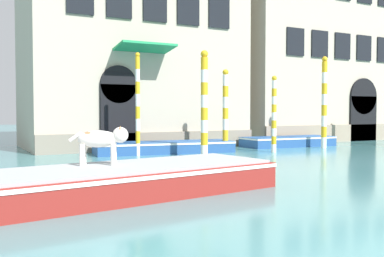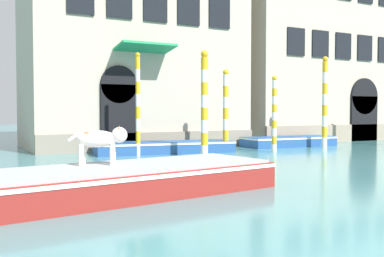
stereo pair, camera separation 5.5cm
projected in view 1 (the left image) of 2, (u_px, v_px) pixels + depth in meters
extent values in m
cube|color=gray|center=(156.00, 141.00, 21.06)|extent=(10.86, 0.16, 0.84)
cube|color=black|center=(119.00, 118.00, 20.17)|extent=(1.70, 0.14, 3.02)
cylinder|color=black|center=(119.00, 84.00, 20.11)|extent=(1.70, 0.14, 1.70)
cube|color=black|center=(188.00, 2.00, 21.61)|extent=(1.18, 0.10, 2.18)
cube|color=black|center=(219.00, 6.00, 22.43)|extent=(1.18, 0.10, 2.18)
cube|color=#1E8C51|center=(145.00, 47.00, 19.96)|extent=(2.57, 1.40, 0.29)
cube|color=#B2A893|center=(307.00, 13.00, 29.05)|extent=(11.20, 6.00, 16.28)
cube|color=gray|center=(341.00, 133.00, 26.66)|extent=(11.20, 0.16, 1.01)
cube|color=black|center=(363.00, 119.00, 27.45)|extent=(2.20, 0.14, 2.72)
cylinder|color=black|center=(363.00, 96.00, 27.40)|extent=(2.20, 0.14, 2.20)
cube|color=black|center=(295.00, 42.00, 24.79)|extent=(1.20, 0.10, 1.52)
cube|color=black|center=(320.00, 44.00, 25.63)|extent=(1.20, 0.10, 1.52)
cube|color=black|center=(342.00, 46.00, 26.46)|extent=(1.20, 0.10, 1.52)
cube|color=black|center=(364.00, 48.00, 27.30)|extent=(1.20, 0.10, 1.52)
cube|color=black|center=(384.00, 50.00, 28.14)|extent=(1.20, 0.10, 1.52)
cube|color=maroon|center=(116.00, 183.00, 9.66)|extent=(7.61, 3.39, 0.59)
cube|color=white|center=(116.00, 172.00, 9.65)|extent=(7.64, 3.43, 0.08)
cube|color=#9EA3A8|center=(116.00, 168.00, 9.65)|extent=(7.36, 3.18, 0.06)
cylinder|color=silver|center=(114.00, 154.00, 10.03)|extent=(0.12, 0.12, 0.47)
cylinder|color=silver|center=(113.00, 155.00, 9.77)|extent=(0.12, 0.12, 0.47)
cylinder|color=silver|center=(84.00, 154.00, 9.96)|extent=(0.12, 0.12, 0.47)
cylinder|color=silver|center=(82.00, 155.00, 9.70)|extent=(0.12, 0.12, 0.47)
ellipsoid|color=silver|center=(98.00, 139.00, 9.85)|extent=(0.95, 0.67, 0.37)
ellipsoid|color=#AD7042|center=(92.00, 134.00, 9.83)|extent=(0.46, 0.39, 0.13)
sphere|color=silver|center=(120.00, 135.00, 9.90)|extent=(0.35, 0.35, 0.35)
cone|color=#AD7042|center=(121.00, 129.00, 9.99)|extent=(0.11, 0.11, 0.14)
cone|color=#AD7042|center=(120.00, 129.00, 9.80)|extent=(0.11, 0.11, 0.14)
cylinder|color=silver|center=(76.00, 137.00, 9.80)|extent=(0.32, 0.19, 0.25)
cube|color=#234C8C|center=(165.00, 147.00, 19.58)|extent=(6.21, 2.46, 0.50)
cube|color=white|center=(165.00, 143.00, 19.57)|extent=(6.25, 2.49, 0.08)
cube|color=#8C7251|center=(165.00, 148.00, 19.58)|extent=(3.46, 1.69, 0.45)
cube|color=#234C8C|center=(288.00, 141.00, 23.26)|extent=(4.99, 1.93, 0.50)
cube|color=white|center=(288.00, 138.00, 23.25)|extent=(5.03, 1.96, 0.08)
cube|color=#B2B7BC|center=(288.00, 142.00, 23.26)|extent=(2.76, 1.41, 0.45)
cylinder|color=white|center=(138.00, 150.00, 18.38)|extent=(0.18, 0.18, 0.51)
cylinder|color=gold|center=(138.00, 137.00, 18.36)|extent=(0.18, 0.18, 0.51)
cylinder|color=white|center=(138.00, 125.00, 18.34)|extent=(0.18, 0.18, 0.51)
cylinder|color=gold|center=(138.00, 113.00, 18.32)|extent=(0.18, 0.18, 0.51)
cylinder|color=white|center=(138.00, 100.00, 18.30)|extent=(0.18, 0.18, 0.51)
cylinder|color=gold|center=(138.00, 88.00, 18.28)|extent=(0.18, 0.18, 0.51)
cylinder|color=white|center=(138.00, 75.00, 18.26)|extent=(0.18, 0.18, 0.51)
cylinder|color=gold|center=(138.00, 63.00, 18.23)|extent=(0.18, 0.18, 0.51)
sphere|color=gold|center=(138.00, 55.00, 18.22)|extent=(0.19, 0.19, 0.19)
cylinder|color=white|center=(204.00, 151.00, 17.65)|extent=(0.28, 0.28, 0.49)
cylinder|color=gold|center=(204.00, 139.00, 17.63)|extent=(0.28, 0.28, 0.49)
cylinder|color=white|center=(204.00, 126.00, 17.61)|extent=(0.28, 0.28, 0.49)
cylinder|color=gold|center=(204.00, 114.00, 17.59)|extent=(0.28, 0.28, 0.49)
cylinder|color=white|center=(204.00, 101.00, 17.57)|extent=(0.28, 0.28, 0.49)
cylinder|color=gold|center=(204.00, 89.00, 17.55)|extent=(0.28, 0.28, 0.49)
cylinder|color=white|center=(204.00, 76.00, 17.54)|extent=(0.28, 0.28, 0.49)
cylinder|color=gold|center=(204.00, 63.00, 17.52)|extent=(0.28, 0.28, 0.49)
sphere|color=gold|center=(204.00, 54.00, 17.50)|extent=(0.29, 0.29, 0.29)
cylinder|color=white|center=(274.00, 148.00, 19.97)|extent=(0.21, 0.21, 0.35)
cylinder|color=gold|center=(274.00, 140.00, 19.95)|extent=(0.21, 0.21, 0.35)
cylinder|color=white|center=(274.00, 132.00, 19.94)|extent=(0.21, 0.21, 0.35)
cylinder|color=gold|center=(274.00, 124.00, 19.93)|extent=(0.21, 0.21, 0.35)
cylinder|color=white|center=(274.00, 116.00, 19.91)|extent=(0.21, 0.21, 0.35)
cylinder|color=gold|center=(274.00, 108.00, 19.90)|extent=(0.21, 0.21, 0.35)
cylinder|color=white|center=(274.00, 100.00, 19.88)|extent=(0.21, 0.21, 0.35)
cylinder|color=gold|center=(274.00, 92.00, 19.87)|extent=(0.21, 0.21, 0.35)
cylinder|color=white|center=(274.00, 84.00, 19.86)|extent=(0.21, 0.21, 0.35)
sphere|color=gold|center=(274.00, 78.00, 19.84)|extent=(0.23, 0.23, 0.23)
cylinder|color=white|center=(225.00, 146.00, 20.10)|extent=(0.25, 0.25, 0.49)
cylinder|color=gold|center=(225.00, 135.00, 20.08)|extent=(0.25, 0.25, 0.49)
cylinder|color=white|center=(225.00, 124.00, 20.06)|extent=(0.25, 0.25, 0.49)
cylinder|color=gold|center=(225.00, 113.00, 20.04)|extent=(0.25, 0.25, 0.49)
cylinder|color=white|center=(225.00, 102.00, 20.02)|extent=(0.25, 0.25, 0.49)
cylinder|color=gold|center=(226.00, 91.00, 20.00)|extent=(0.25, 0.25, 0.49)
cylinder|color=white|center=(226.00, 80.00, 19.98)|extent=(0.25, 0.25, 0.49)
sphere|color=gold|center=(226.00, 72.00, 19.97)|extent=(0.26, 0.26, 0.26)
cylinder|color=white|center=(324.00, 143.00, 22.14)|extent=(0.26, 0.26, 0.53)
cylinder|color=gold|center=(324.00, 132.00, 22.12)|extent=(0.26, 0.26, 0.53)
cylinder|color=white|center=(324.00, 121.00, 22.10)|extent=(0.26, 0.26, 0.53)
cylinder|color=gold|center=(324.00, 110.00, 22.08)|extent=(0.26, 0.26, 0.53)
cylinder|color=white|center=(324.00, 100.00, 22.06)|extent=(0.26, 0.26, 0.53)
cylinder|color=gold|center=(324.00, 89.00, 22.04)|extent=(0.26, 0.26, 0.53)
cylinder|color=white|center=(325.00, 78.00, 22.02)|extent=(0.26, 0.26, 0.53)
cylinder|color=gold|center=(325.00, 67.00, 21.99)|extent=(0.26, 0.26, 0.53)
sphere|color=gold|center=(325.00, 59.00, 21.98)|extent=(0.27, 0.27, 0.27)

